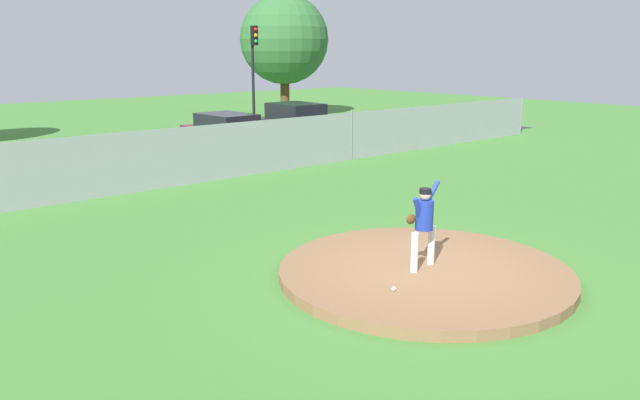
{
  "coord_description": "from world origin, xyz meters",
  "views": [
    {
      "loc": [
        -8.38,
        -6.88,
        4.0
      ],
      "look_at": [
        -0.22,
        2.64,
        1.0
      ],
      "focal_mm": 35.03,
      "sensor_mm": 36.0,
      "label": 1
    }
  ],
  "objects_px": {
    "parked_car_burgundy": "(227,134)",
    "baseball": "(394,289)",
    "parked_car_charcoal": "(296,126)",
    "pitcher_youth": "(424,220)",
    "traffic_light_far": "(254,61)"
  },
  "relations": [
    {
      "from": "baseball",
      "to": "parked_car_charcoal",
      "type": "height_order",
      "value": "parked_car_charcoal"
    },
    {
      "from": "pitcher_youth",
      "to": "parked_car_burgundy",
      "type": "height_order",
      "value": "pitcher_youth"
    },
    {
      "from": "parked_car_burgundy",
      "to": "traffic_light_far",
      "type": "relative_size",
      "value": 0.84
    },
    {
      "from": "baseball",
      "to": "pitcher_youth",
      "type": "bearing_deg",
      "value": 19.84
    },
    {
      "from": "traffic_light_far",
      "to": "parked_car_charcoal",
      "type": "bearing_deg",
      "value": -100.37
    },
    {
      "from": "traffic_light_far",
      "to": "baseball",
      "type": "bearing_deg",
      "value": -118.8
    },
    {
      "from": "parked_car_charcoal",
      "to": "parked_car_burgundy",
      "type": "distance_m",
      "value": 3.41
    },
    {
      "from": "parked_car_charcoal",
      "to": "parked_car_burgundy",
      "type": "height_order",
      "value": "parked_car_charcoal"
    },
    {
      "from": "parked_car_charcoal",
      "to": "pitcher_youth",
      "type": "bearing_deg",
      "value": -120.49
    },
    {
      "from": "pitcher_youth",
      "to": "parked_car_charcoal",
      "type": "height_order",
      "value": "parked_car_charcoal"
    },
    {
      "from": "parked_car_burgundy",
      "to": "traffic_light_far",
      "type": "xyz_separation_m",
      "value": [
        4.16,
        4.05,
        2.74
      ]
    },
    {
      "from": "pitcher_youth",
      "to": "baseball",
      "type": "height_order",
      "value": "pitcher_youth"
    },
    {
      "from": "parked_car_burgundy",
      "to": "traffic_light_far",
      "type": "height_order",
      "value": "traffic_light_far"
    },
    {
      "from": "pitcher_youth",
      "to": "baseball",
      "type": "xyz_separation_m",
      "value": [
        -1.21,
        -0.44,
        -0.86
      ]
    },
    {
      "from": "parked_car_burgundy",
      "to": "baseball",
      "type": "bearing_deg",
      "value": -112.69
    }
  ]
}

